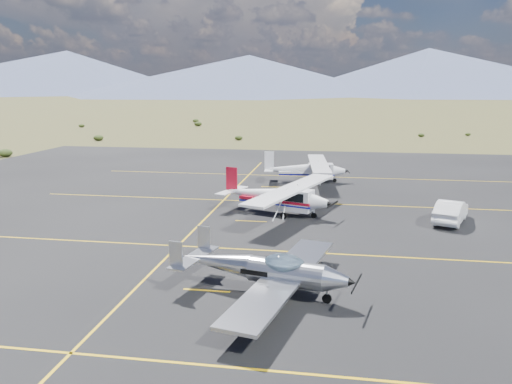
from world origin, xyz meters
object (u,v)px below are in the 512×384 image
(aircraft_low_wing, at_px, (267,270))
(sedan, at_px, (451,211))
(aircraft_cessna, at_px, (277,195))
(aircraft_plain, at_px, (306,169))

(aircraft_low_wing, bearing_deg, sedan, 65.06)
(aircraft_low_wing, height_order, aircraft_cessna, aircraft_cessna)
(aircraft_low_wing, height_order, aircraft_plain, aircraft_plain)
(aircraft_low_wing, xyz_separation_m, aircraft_cessna, (-1.15, 13.08, 0.23))
(aircraft_plain, xyz_separation_m, sedan, (9.66, -11.90, -0.48))
(aircraft_low_wing, height_order, sedan, aircraft_low_wing)
(aircraft_low_wing, distance_m, aircraft_cessna, 13.13)
(aircraft_cessna, height_order, aircraft_plain, aircraft_cessna)
(aircraft_low_wing, xyz_separation_m, sedan, (9.77, 12.63, -0.32))
(aircraft_plain, relative_size, sedan, 2.49)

